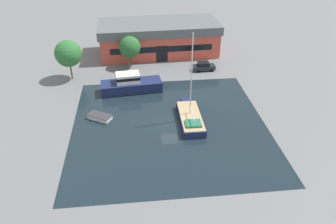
{
  "coord_description": "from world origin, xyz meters",
  "views": [
    {
      "loc": [
        -4.43,
        -39.87,
        27.56
      ],
      "look_at": [
        0.0,
        2.17,
        1.0
      ],
      "focal_mm": 35.0,
      "sensor_mm": 36.0,
      "label": 1
    }
  ],
  "objects_px": {
    "warehouse_building": "(159,37)",
    "motor_cruiser": "(131,85)",
    "quay_tree_by_water": "(68,54)",
    "small_dinghy": "(100,117)",
    "sailboat_moored": "(190,117)",
    "parked_car": "(204,66)",
    "quay_tree_near_building": "(130,47)"
  },
  "relations": [
    {
      "from": "motor_cruiser",
      "to": "warehouse_building",
      "type": "bearing_deg",
      "value": -25.7
    },
    {
      "from": "sailboat_moored",
      "to": "small_dinghy",
      "type": "height_order",
      "value": "sailboat_moored"
    },
    {
      "from": "parked_car",
      "to": "motor_cruiser",
      "type": "height_order",
      "value": "motor_cruiser"
    },
    {
      "from": "warehouse_building",
      "to": "quay_tree_by_water",
      "type": "height_order",
      "value": "quay_tree_by_water"
    },
    {
      "from": "parked_car",
      "to": "motor_cruiser",
      "type": "xyz_separation_m",
      "value": [
        -14.43,
        -7.1,
        0.4
      ]
    },
    {
      "from": "warehouse_building",
      "to": "quay_tree_by_water",
      "type": "distance_m",
      "value": 20.85
    },
    {
      "from": "parked_car",
      "to": "sailboat_moored",
      "type": "bearing_deg",
      "value": -20.15
    },
    {
      "from": "warehouse_building",
      "to": "motor_cruiser",
      "type": "height_order",
      "value": "warehouse_building"
    },
    {
      "from": "quay_tree_by_water",
      "to": "motor_cruiser",
      "type": "xyz_separation_m",
      "value": [
        11.0,
        -6.16,
        -3.76
      ]
    },
    {
      "from": "warehouse_building",
      "to": "quay_tree_by_water",
      "type": "bearing_deg",
      "value": -148.85
    },
    {
      "from": "quay_tree_by_water",
      "to": "small_dinghy",
      "type": "relative_size",
      "value": 1.85
    },
    {
      "from": "parked_car",
      "to": "motor_cruiser",
      "type": "distance_m",
      "value": 16.09
    },
    {
      "from": "quay_tree_by_water",
      "to": "motor_cruiser",
      "type": "distance_m",
      "value": 13.16
    },
    {
      "from": "warehouse_building",
      "to": "motor_cruiser",
      "type": "distance_m",
      "value": 18.85
    },
    {
      "from": "quay_tree_near_building",
      "to": "small_dinghy",
      "type": "xyz_separation_m",
      "value": [
        -4.92,
        -18.86,
        -3.84
      ]
    },
    {
      "from": "warehouse_building",
      "to": "motor_cruiser",
      "type": "bearing_deg",
      "value": -112.11
    },
    {
      "from": "warehouse_building",
      "to": "sailboat_moored",
      "type": "relative_size",
      "value": 1.91
    },
    {
      "from": "quay_tree_near_building",
      "to": "quay_tree_by_water",
      "type": "xyz_separation_m",
      "value": [
        -11.08,
        -4.23,
        0.81
      ]
    },
    {
      "from": "quay_tree_by_water",
      "to": "parked_car",
      "type": "xyz_separation_m",
      "value": [
        25.43,
        0.94,
        -4.16
      ]
    },
    {
      "from": "sailboat_moored",
      "to": "motor_cruiser",
      "type": "distance_m",
      "value": 13.76
    },
    {
      "from": "parked_car",
      "to": "motor_cruiser",
      "type": "relative_size",
      "value": 0.4
    },
    {
      "from": "quay_tree_near_building",
      "to": "small_dinghy",
      "type": "bearing_deg",
      "value": -104.62
    },
    {
      "from": "parked_car",
      "to": "warehouse_building",
      "type": "bearing_deg",
      "value": -144.93
    },
    {
      "from": "parked_car",
      "to": "quay_tree_by_water",
      "type": "bearing_deg",
      "value": -90.35
    },
    {
      "from": "sailboat_moored",
      "to": "motor_cruiser",
      "type": "relative_size",
      "value": 1.25
    },
    {
      "from": "quay_tree_near_building",
      "to": "small_dinghy",
      "type": "distance_m",
      "value": 19.87
    },
    {
      "from": "quay_tree_near_building",
      "to": "sailboat_moored",
      "type": "relative_size",
      "value": 0.46
    },
    {
      "from": "motor_cruiser",
      "to": "sailboat_moored",
      "type": "bearing_deg",
      "value": -146.02
    },
    {
      "from": "small_dinghy",
      "to": "parked_car",
      "type": "bearing_deg",
      "value": -21.05
    },
    {
      "from": "warehouse_building",
      "to": "sailboat_moored",
      "type": "height_order",
      "value": "sailboat_moored"
    },
    {
      "from": "quay_tree_by_water",
      "to": "parked_car",
      "type": "height_order",
      "value": "quay_tree_by_water"
    },
    {
      "from": "sailboat_moored",
      "to": "small_dinghy",
      "type": "distance_m",
      "value": 13.8
    }
  ]
}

